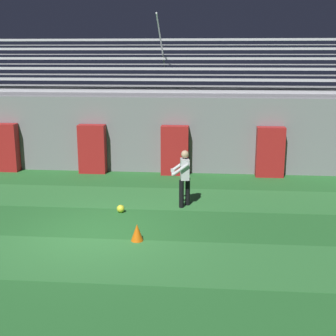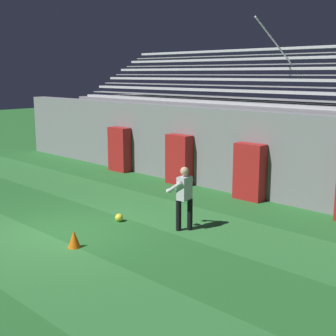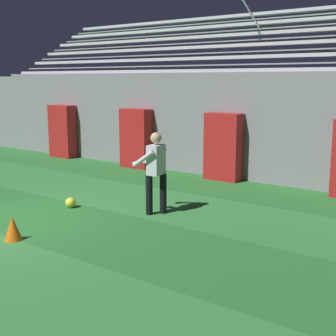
{
  "view_description": "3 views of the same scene",
  "coord_description": "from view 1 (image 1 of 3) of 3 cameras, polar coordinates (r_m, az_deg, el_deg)",
  "views": [
    {
      "loc": [
        2.72,
        -10.77,
        4.36
      ],
      "look_at": [
        1.69,
        1.26,
        1.39
      ],
      "focal_mm": 50.0,
      "sensor_mm": 36.0,
      "label": 1
    },
    {
      "loc": [
        9.86,
        -6.26,
        3.98
      ],
      "look_at": [
        1.5,
        2.27,
        1.56
      ],
      "focal_mm": 50.0,
      "sensor_mm": 36.0,
      "label": 2
    },
    {
      "loc": [
        7.73,
        -4.99,
        2.71
      ],
      "look_at": [
        1.84,
        3.01,
        0.81
      ],
      "focal_mm": 50.0,
      "sensor_mm": 36.0,
      "label": 3
    }
  ],
  "objects": [
    {
      "name": "ground_plane",
      "position": [
        11.93,
        -8.71,
        -7.79
      ],
      "size": [
        80.0,
        80.0,
        0.0
      ],
      "primitive_type": "plane",
      "color": "#286B2D"
    },
    {
      "name": "padding_pillar_far_left",
      "position": [
        18.7,
        -19.27,
        2.37
      ],
      "size": [
        1.0,
        0.44,
        1.81
      ],
      "primitive_type": "cube",
      "color": "#B21E1E",
      "rests_on": "ground"
    },
    {
      "name": "padding_pillar_far_right",
      "position": [
        17.22,
        12.34,
        1.91
      ],
      "size": [
        1.0,
        0.44,
        1.81
      ],
      "primitive_type": "cube",
      "color": "#B21E1E",
      "rests_on": "ground"
    },
    {
      "name": "padding_pillar_gate_right",
      "position": [
        17.12,
        0.83,
        2.16
      ],
      "size": [
        1.0,
        0.44,
        1.81
      ],
      "primitive_type": "cube",
      "color": "#B21E1E",
      "rests_on": "ground"
    },
    {
      "name": "soccer_ball",
      "position": [
        13.26,
        -5.8,
        -4.96
      ],
      "size": [
        0.22,
        0.22,
        0.22
      ],
      "primitive_type": "sphere",
      "color": "yellow",
      "rests_on": "ground"
    },
    {
      "name": "turf_stripe_mid",
      "position": [
        10.59,
        -10.63,
        -10.74
      ],
      "size": [
        28.0,
        2.24,
        0.01
      ],
      "primitive_type": "cube",
      "color": "#337A38",
      "rests_on": "ground"
    },
    {
      "name": "padding_pillar_gate_left",
      "position": [
        17.6,
        -9.21,
        2.3
      ],
      "size": [
        1.0,
        0.44,
        1.81
      ],
      "primitive_type": "cube",
      "color": "#B21E1E",
      "rests_on": "ground"
    },
    {
      "name": "traffic_cone",
      "position": [
        11.26,
        -3.79,
        -7.84
      ],
      "size": [
        0.3,
        0.3,
        0.42
      ],
      "primitive_type": "cone",
      "color": "orange",
      "rests_on": "ground"
    },
    {
      "name": "turf_stripe_far",
      "position": [
        14.67,
        -6.02,
        -3.55
      ],
      "size": [
        28.0,
        2.24,
        0.01
      ],
      "primitive_type": "cube",
      "color": "#337A38",
      "rests_on": "ground"
    },
    {
      "name": "goalkeeper",
      "position": [
        13.5,
        1.98,
        -0.82
      ],
      "size": [
        0.59,
        0.63,
        1.67
      ],
      "color": "black",
      "rests_on": "ground"
    },
    {
      "name": "back_wall",
      "position": [
        17.73,
        -4.01,
        4.16
      ],
      "size": [
        24.0,
        0.6,
        2.8
      ],
      "primitive_type": "cube",
      "color": "gray",
      "rests_on": "ground"
    },
    {
      "name": "bleacher_stand",
      "position": [
        20.35,
        -2.85,
        5.73
      ],
      "size": [
        18.0,
        4.75,
        5.83
      ],
      "color": "gray",
      "rests_on": "ground"
    }
  ]
}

